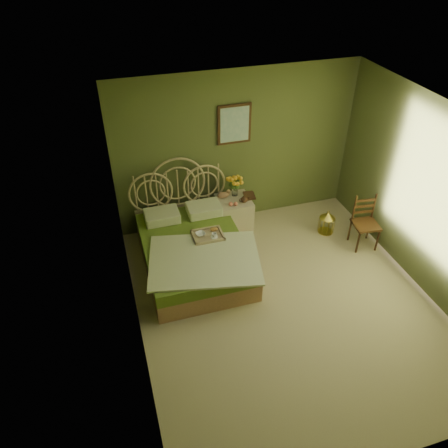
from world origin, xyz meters
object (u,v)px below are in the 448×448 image
object	(u,v)px
bed	(193,250)
birdcage	(327,222)
nightstand	(234,211)
chair	(364,219)

from	to	relation	value
bed	birdcage	bearing A→B (deg)	4.28
bed	nightstand	xyz separation A→B (m)	(0.88, 0.72, 0.06)
birdcage	bed	bearing A→B (deg)	-175.72
bed	chair	xyz separation A→B (m)	(2.73, -0.25, 0.18)
bed	nightstand	world-z (taller)	bed
bed	chair	distance (m)	2.75
chair	birdcage	xyz separation A→B (m)	(-0.39, 0.43, -0.29)
nightstand	bed	bearing A→B (deg)	-140.53
chair	birdcage	bearing A→B (deg)	139.83
bed	chair	world-z (taller)	bed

